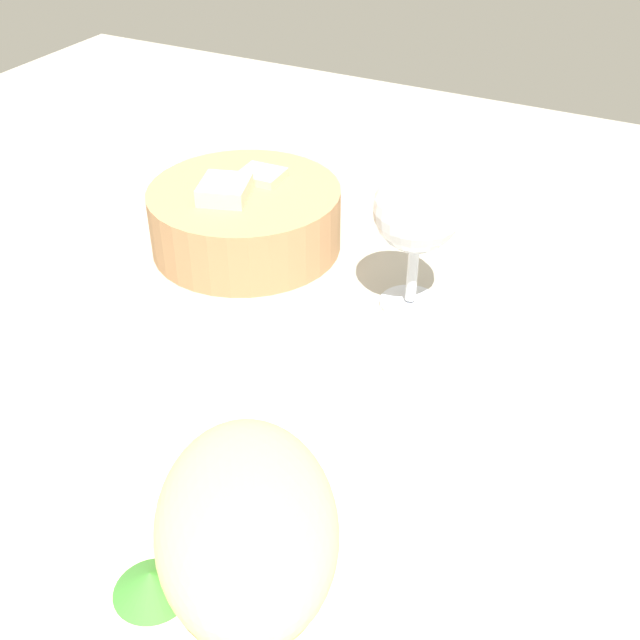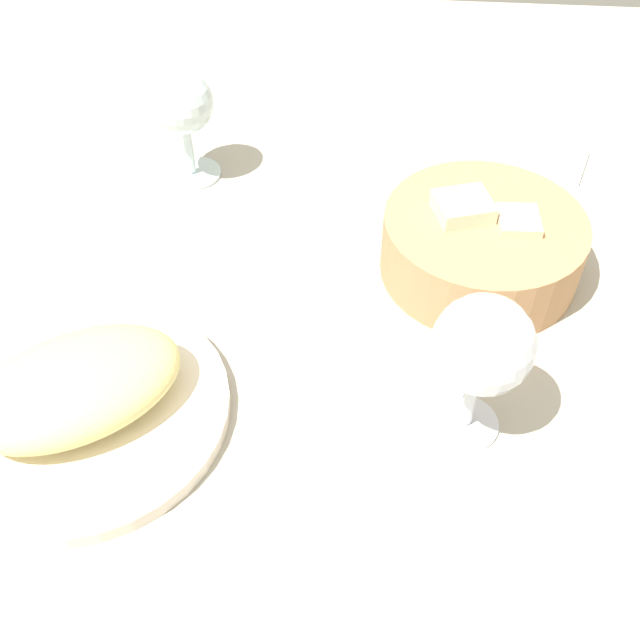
{
  "view_description": "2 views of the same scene",
  "coord_description": "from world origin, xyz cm",
  "px_view_note": "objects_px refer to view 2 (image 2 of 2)",
  "views": [
    {
      "loc": [
        -43.11,
        -33.28,
        41.96
      ],
      "look_at": [
        2.77,
        -9.66,
        4.73
      ],
      "focal_mm": 44.33,
      "sensor_mm": 36.0,
      "label": 1
    },
    {
      "loc": [
        5.8,
        -49.96,
        50.74
      ],
      "look_at": [
        2.08,
        -6.31,
        4.49
      ],
      "focal_mm": 41.54,
      "sensor_mm": 36.0,
      "label": 2
    }
  ],
  "objects_px": {
    "bread_basket": "(481,244)",
    "wine_glass_far": "(183,109)",
    "folded_napkin": "(538,156)",
    "wine_glass_near": "(482,349)",
    "plate": "(85,410)"
  },
  "relations": [
    {
      "from": "bread_basket",
      "to": "wine_glass_near",
      "type": "xyz_separation_m",
      "value": [
        -0.02,
        -0.19,
        0.06
      ]
    },
    {
      "from": "plate",
      "to": "wine_glass_far",
      "type": "relative_size",
      "value": 1.9
    },
    {
      "from": "wine_glass_far",
      "to": "folded_napkin",
      "type": "xyz_separation_m",
      "value": [
        0.4,
        0.07,
        -0.08
      ]
    },
    {
      "from": "wine_glass_near",
      "to": "wine_glass_far",
      "type": "distance_m",
      "value": 0.44
    },
    {
      "from": "bread_basket",
      "to": "wine_glass_far",
      "type": "xyz_separation_m",
      "value": [
        -0.32,
        0.14,
        0.05
      ]
    },
    {
      "from": "plate",
      "to": "wine_glass_near",
      "type": "xyz_separation_m",
      "value": [
        0.32,
        0.02,
        0.09
      ]
    },
    {
      "from": "bread_basket",
      "to": "wine_glass_far",
      "type": "height_order",
      "value": "wine_glass_far"
    },
    {
      "from": "plate",
      "to": "folded_napkin",
      "type": "bearing_deg",
      "value": 44.33
    },
    {
      "from": "bread_basket",
      "to": "wine_glass_far",
      "type": "distance_m",
      "value": 0.35
    },
    {
      "from": "plate",
      "to": "wine_glass_far",
      "type": "distance_m",
      "value": 0.36
    },
    {
      "from": "folded_napkin",
      "to": "wine_glass_far",
      "type": "bearing_deg",
      "value": 28.1
    },
    {
      "from": "bread_basket",
      "to": "wine_glass_near",
      "type": "relative_size",
      "value": 1.41
    },
    {
      "from": "wine_glass_far",
      "to": "folded_napkin",
      "type": "bearing_deg",
      "value": 9.18
    },
    {
      "from": "wine_glass_near",
      "to": "wine_glass_far",
      "type": "bearing_deg",
      "value": 132.15
    },
    {
      "from": "plate",
      "to": "bread_basket",
      "type": "relative_size",
      "value": 1.24
    }
  ]
}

